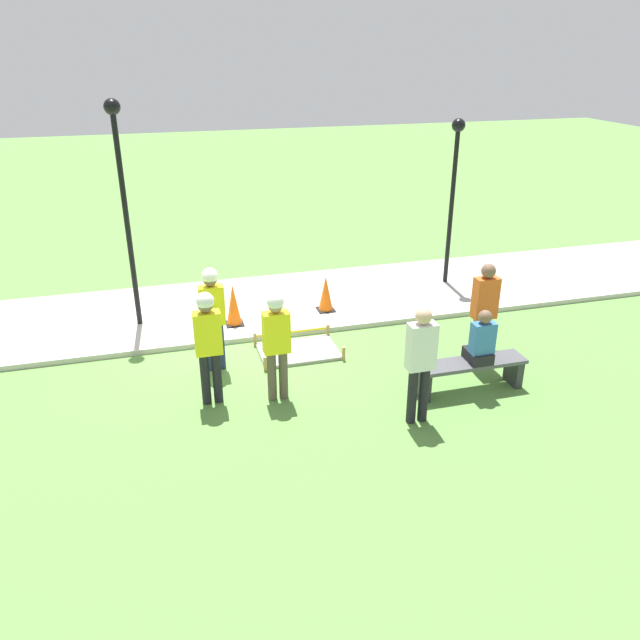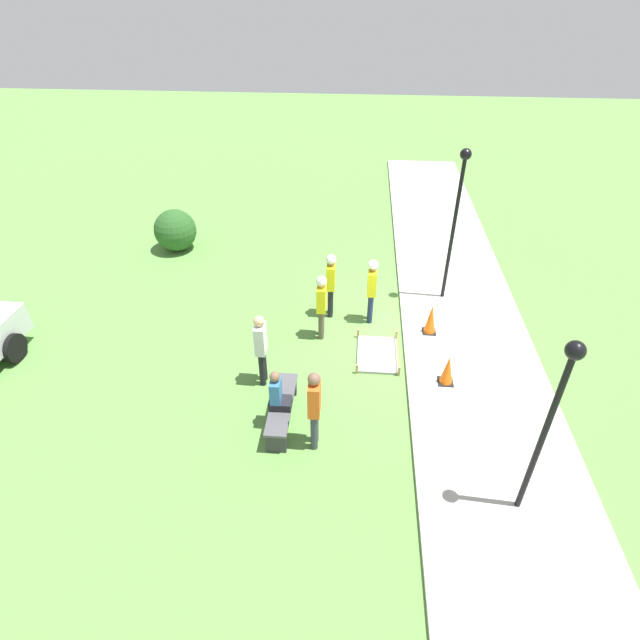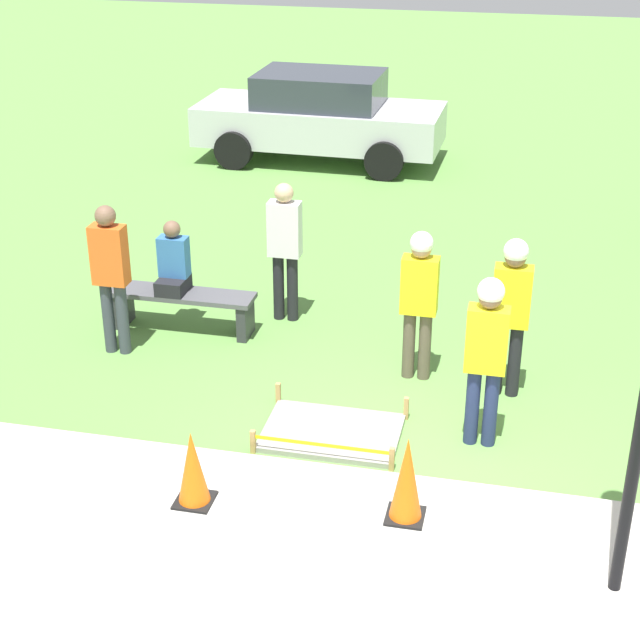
{
  "view_description": "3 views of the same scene",
  "coord_description": "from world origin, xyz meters",
  "px_view_note": "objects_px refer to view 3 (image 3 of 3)",
  "views": [
    {
      "loc": [
        1.33,
        10.34,
        5.11
      ],
      "look_at": [
        -1.26,
        1.08,
        0.79
      ],
      "focal_mm": 35.0,
      "sensor_mm": 36.0,
      "label": 1
    },
    {
      "loc": [
        -10.47,
        1.26,
        7.7
      ],
      "look_at": [
        -0.89,
        2.07,
        0.91
      ],
      "focal_mm": 28.0,
      "sensor_mm": 36.0,
      "label": 2
    },
    {
      "loc": [
        0.79,
        -7.68,
        5.42
      ],
      "look_at": [
        -1.2,
        1.14,
        1.06
      ],
      "focal_mm": 55.0,
      "sensor_mm": 36.0,
      "label": 3
    }
  ],
  "objects_px": {
    "traffic_cone_near_patch": "(193,468)",
    "worker_supervisor": "(419,293)",
    "park_bench": "(183,303)",
    "bystander_in_orange_shirt": "(111,270)",
    "traffic_cone_far_patch": "(407,479)",
    "person_seated_on_bench": "(173,264)",
    "parked_car_silver": "(320,116)",
    "bystander_in_gray_shirt": "(285,244)",
    "worker_assistant": "(511,304)",
    "worker_trainee": "(486,347)"
  },
  "relations": [
    {
      "from": "parked_car_silver",
      "to": "worker_assistant",
      "type": "bearing_deg",
      "value": -63.34
    },
    {
      "from": "traffic_cone_near_patch",
      "to": "bystander_in_orange_shirt",
      "type": "relative_size",
      "value": 0.4
    },
    {
      "from": "park_bench",
      "to": "worker_supervisor",
      "type": "xyz_separation_m",
      "value": [
        2.98,
        -0.57,
        0.68
      ]
    },
    {
      "from": "traffic_cone_near_patch",
      "to": "worker_trainee",
      "type": "xyz_separation_m",
      "value": [
        2.42,
        1.7,
        0.62
      ]
    },
    {
      "from": "bystander_in_orange_shirt",
      "to": "parked_car_silver",
      "type": "relative_size",
      "value": 0.39
    },
    {
      "from": "traffic_cone_near_patch",
      "to": "worker_supervisor",
      "type": "height_order",
      "value": "worker_supervisor"
    },
    {
      "from": "person_seated_on_bench",
      "to": "bystander_in_orange_shirt",
      "type": "relative_size",
      "value": 0.49
    },
    {
      "from": "person_seated_on_bench",
      "to": "worker_supervisor",
      "type": "xyz_separation_m",
      "value": [
        3.09,
        -0.62,
        0.18
      ]
    },
    {
      "from": "worker_supervisor",
      "to": "traffic_cone_near_patch",
      "type": "bearing_deg",
      "value": -118.87
    },
    {
      "from": "traffic_cone_near_patch",
      "to": "person_seated_on_bench",
      "type": "bearing_deg",
      "value": 112.56
    },
    {
      "from": "worker_supervisor",
      "to": "bystander_in_orange_shirt",
      "type": "xyz_separation_m",
      "value": [
        -3.55,
        -0.16,
        0.0
      ]
    },
    {
      "from": "bystander_in_gray_shirt",
      "to": "worker_supervisor",
      "type": "bearing_deg",
      "value": -32.55
    },
    {
      "from": "traffic_cone_far_patch",
      "to": "worker_assistant",
      "type": "xyz_separation_m",
      "value": [
        0.72,
        2.58,
        0.59
      ]
    },
    {
      "from": "traffic_cone_far_patch",
      "to": "park_bench",
      "type": "height_order",
      "value": "traffic_cone_far_patch"
    },
    {
      "from": "worker_supervisor",
      "to": "park_bench",
      "type": "bearing_deg",
      "value": 169.19
    },
    {
      "from": "person_seated_on_bench",
      "to": "worker_assistant",
      "type": "bearing_deg",
      "value": -10.85
    },
    {
      "from": "worker_assistant",
      "to": "bystander_in_orange_shirt",
      "type": "xyz_separation_m",
      "value": [
        -4.54,
        0.01,
        -0.04
      ]
    },
    {
      "from": "person_seated_on_bench",
      "to": "worker_assistant",
      "type": "relative_size",
      "value": 0.49
    },
    {
      "from": "traffic_cone_near_patch",
      "to": "bystander_in_orange_shirt",
      "type": "height_order",
      "value": "bystander_in_orange_shirt"
    },
    {
      "from": "traffic_cone_near_patch",
      "to": "worker_assistant",
      "type": "relative_size",
      "value": 0.4
    },
    {
      "from": "parked_car_silver",
      "to": "worker_supervisor",
      "type": "bearing_deg",
      "value": -68.82
    },
    {
      "from": "worker_assistant",
      "to": "parked_car_silver",
      "type": "distance_m",
      "value": 9.22
    },
    {
      "from": "park_bench",
      "to": "worker_assistant",
      "type": "distance_m",
      "value": 4.1
    },
    {
      "from": "parked_car_silver",
      "to": "person_seated_on_bench",
      "type": "bearing_deg",
      "value": -89.73
    },
    {
      "from": "bystander_in_orange_shirt",
      "to": "traffic_cone_far_patch",
      "type": "bearing_deg",
      "value": -34.05
    },
    {
      "from": "worker_trainee",
      "to": "traffic_cone_far_patch",
      "type": "bearing_deg",
      "value": -109.45
    },
    {
      "from": "traffic_cone_far_patch",
      "to": "person_seated_on_bench",
      "type": "bearing_deg",
      "value": 135.03
    },
    {
      "from": "bystander_in_orange_shirt",
      "to": "parked_car_silver",
      "type": "bearing_deg",
      "value": 85.93
    },
    {
      "from": "traffic_cone_near_patch",
      "to": "person_seated_on_bench",
      "type": "distance_m",
      "value": 3.86
    },
    {
      "from": "worker_assistant",
      "to": "person_seated_on_bench",
      "type": "bearing_deg",
      "value": 169.15
    },
    {
      "from": "bystander_in_gray_shirt",
      "to": "person_seated_on_bench",
      "type": "bearing_deg",
      "value": -156.75
    },
    {
      "from": "person_seated_on_bench",
      "to": "worker_supervisor",
      "type": "height_order",
      "value": "worker_supervisor"
    },
    {
      "from": "traffic_cone_near_patch",
      "to": "park_bench",
      "type": "distance_m",
      "value": 3.75
    },
    {
      "from": "traffic_cone_far_patch",
      "to": "bystander_in_gray_shirt",
      "type": "xyz_separation_m",
      "value": [
        -2.1,
        3.9,
        0.52
      ]
    },
    {
      "from": "traffic_cone_far_patch",
      "to": "bystander_in_gray_shirt",
      "type": "bearing_deg",
      "value": 118.24
    },
    {
      "from": "park_bench",
      "to": "person_seated_on_bench",
      "type": "height_order",
      "value": "person_seated_on_bench"
    },
    {
      "from": "worker_assistant",
      "to": "worker_trainee",
      "type": "relative_size",
      "value": 1.01
    },
    {
      "from": "worker_trainee",
      "to": "parked_car_silver",
      "type": "distance_m",
      "value": 10.12
    },
    {
      "from": "park_bench",
      "to": "parked_car_silver",
      "type": "height_order",
      "value": "parked_car_silver"
    },
    {
      "from": "traffic_cone_near_patch",
      "to": "park_bench",
      "type": "relative_size",
      "value": 0.41
    },
    {
      "from": "traffic_cone_near_patch",
      "to": "bystander_in_orange_shirt",
      "type": "xyz_separation_m",
      "value": [
        -1.93,
        2.77,
        0.59
      ]
    },
    {
      "from": "park_bench",
      "to": "worker_supervisor",
      "type": "relative_size",
      "value": 1.02
    },
    {
      "from": "bystander_in_orange_shirt",
      "to": "bystander_in_gray_shirt",
      "type": "bearing_deg",
      "value": 37.38
    },
    {
      "from": "person_seated_on_bench",
      "to": "worker_assistant",
      "type": "distance_m",
      "value": 4.16
    },
    {
      "from": "traffic_cone_far_patch",
      "to": "person_seated_on_bench",
      "type": "height_order",
      "value": "person_seated_on_bench"
    },
    {
      "from": "park_bench",
      "to": "bystander_in_orange_shirt",
      "type": "bearing_deg",
      "value": -128.31
    },
    {
      "from": "traffic_cone_far_patch",
      "to": "worker_assistant",
      "type": "relative_size",
      "value": 0.45
    },
    {
      "from": "worker_supervisor",
      "to": "parked_car_silver",
      "type": "relative_size",
      "value": 0.38
    },
    {
      "from": "traffic_cone_far_patch",
      "to": "park_bench",
      "type": "distance_m",
      "value": 4.64
    },
    {
      "from": "park_bench",
      "to": "worker_trainee",
      "type": "height_order",
      "value": "worker_trainee"
    }
  ]
}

